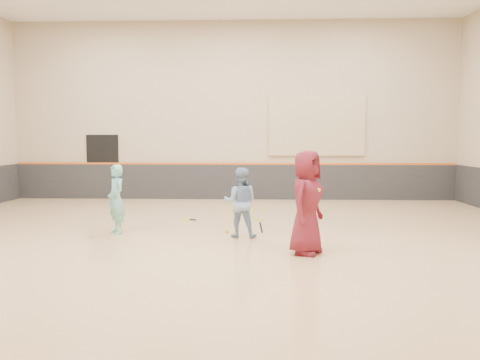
{
  "coord_description": "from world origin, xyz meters",
  "views": [
    {
      "loc": [
        0.84,
        -9.88,
        2.05
      ],
      "look_at": [
        0.44,
        0.4,
        1.15
      ],
      "focal_mm": 35.0,
      "sensor_mm": 36.0,
      "label": 1
    }
  ],
  "objects_px": {
    "instructor": "(240,202)",
    "spare_racket": "(185,218)",
    "girl": "(116,199)",
    "young_man": "(306,202)"
  },
  "relations": [
    {
      "from": "instructor",
      "to": "spare_racket",
      "type": "distance_m",
      "value": 2.64
    },
    {
      "from": "girl",
      "to": "young_man",
      "type": "distance_m",
      "value": 4.26
    },
    {
      "from": "girl",
      "to": "instructor",
      "type": "bearing_deg",
      "value": 47.06
    },
    {
      "from": "instructor",
      "to": "girl",
      "type": "bearing_deg",
      "value": 0.01
    },
    {
      "from": "girl",
      "to": "instructor",
      "type": "distance_m",
      "value": 2.71
    },
    {
      "from": "spare_racket",
      "to": "young_man",
      "type": "bearing_deg",
      "value": -51.59
    },
    {
      "from": "girl",
      "to": "young_man",
      "type": "height_order",
      "value": "young_man"
    },
    {
      "from": "instructor",
      "to": "young_man",
      "type": "bearing_deg",
      "value": 136.61
    },
    {
      "from": "girl",
      "to": "spare_racket",
      "type": "bearing_deg",
      "value": 108.59
    },
    {
      "from": "young_man",
      "to": "spare_racket",
      "type": "xyz_separation_m",
      "value": [
        -2.73,
        3.44,
        -0.89
      ]
    }
  ]
}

